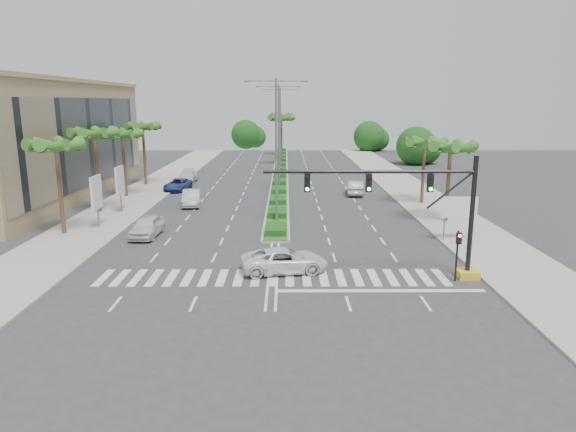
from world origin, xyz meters
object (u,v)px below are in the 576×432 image
(car_parked_a, at_px, (147,226))
(car_parked_b, at_px, (191,198))
(car_right, at_px, (355,187))
(car_parked_d, at_px, (188,176))
(car_parked_c, at_px, (178,185))
(car_crossing, at_px, (284,260))

(car_parked_a, bearing_deg, car_parked_b, 86.33)
(car_parked_a, bearing_deg, car_right, 46.91)
(car_parked_b, distance_m, car_parked_d, 15.38)
(car_parked_c, distance_m, car_crossing, 31.74)
(car_parked_b, height_order, car_crossing, car_parked_b)
(car_parked_b, bearing_deg, car_right, 12.43)
(car_right, bearing_deg, car_parked_b, 25.21)
(car_crossing, bearing_deg, car_parked_c, 13.30)
(car_parked_d, relative_size, car_crossing, 0.97)
(car_parked_a, distance_m, car_parked_c, 20.82)
(car_parked_a, xyz_separation_m, car_right, (18.39, 18.03, 0.01))
(car_parked_a, xyz_separation_m, car_parked_b, (1.28, 11.88, 0.00))
(car_parked_d, bearing_deg, car_right, -22.37)
(car_parked_d, distance_m, car_right, 22.17)
(car_parked_b, relative_size, car_parked_d, 0.93)
(car_right, bearing_deg, car_parked_a, 49.88)
(car_parked_c, xyz_separation_m, car_parked_d, (0.00, 6.19, 0.06))
(car_parked_c, distance_m, car_parked_d, 6.20)
(car_crossing, bearing_deg, car_parked_b, 14.71)
(car_crossing, bearing_deg, car_parked_d, 9.57)
(car_parked_b, bearing_deg, car_crossing, -72.75)
(car_parked_b, bearing_deg, car_parked_c, 102.48)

